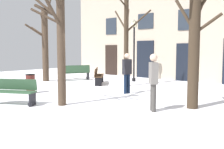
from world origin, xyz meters
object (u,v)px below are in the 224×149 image
Objects in this scene: tree_near_facade at (60,35)px; bench_facing_shops at (75,72)px; bench_far_corner at (98,75)px; tree_foreground at (194,40)px; person_by_shop_door at (127,71)px; litter_bin at (30,84)px; tree_center at (126,37)px; tree_left_of_center at (45,42)px; person_strolling at (153,79)px; bench_by_litter_bin at (14,92)px; streetlamp at (134,44)px.

bench_facing_shops is (-5.33, 5.29, -1.93)m from tree_near_facade.
bench_facing_shops is at bearing 42.02° from bench_far_corner.
person_by_shop_door is at bearing 166.06° from tree_foreground.
tree_center is at bearing 69.70° from litter_bin.
person_strolling is (9.37, -2.47, -1.34)m from tree_left_of_center.
tree_center reaches higher than bench_far_corner.
tree_foreground is at bearing 15.75° from litter_bin.
tree_near_facade is 2.59m from bench_by_litter_bin.
tree_left_of_center is at bearing -162.83° from tree_center.
tree_center is at bearing 151.06° from tree_foreground.
person_by_shop_door is 0.98× the size of person_strolling.
bench_facing_shops is 5.82m from person_by_shop_door.
person_by_shop_door is at bearing 86.87° from tree_near_facade.
tree_center is (-1.37, 5.42, 0.18)m from tree_near_facade.
streetlamp is 3.02m from bench_far_corner.
tree_left_of_center is 1.02× the size of tree_center.
tree_near_facade is 1.27× the size of streetlamp.
tree_left_of_center is at bearing 67.77° from bench_far_corner.
tree_left_of_center is 1.39× the size of streetlamp.
tree_center reaches higher than tree_foreground.
person_by_shop_door reaches higher than bench_far_corner.
tree_center is 3.08× the size of bench_by_litter_bin.
tree_left_of_center is (-6.46, 3.85, -0.07)m from tree_near_facade.
tree_near_facade is 2.57× the size of bench_facing_shops.
person_by_shop_door is (1.54, 4.52, 0.53)m from bench_by_litter_bin.
tree_near_facade reaches higher than streetlamp.
tree_left_of_center reaches higher than tree_foreground.
tree_foreground is 2.77× the size of bench_by_litter_bin.
tree_near_facade is at bearing 170.65° from bench_far_corner.
litter_bin is 0.47× the size of bench_facing_shops.
tree_center is (-5.02, 2.78, 0.34)m from tree_foreground.
streetlamp reaches higher than bench_facing_shops.
bench_facing_shops reaches higher than litter_bin.
bench_facing_shops reaches higher than bench_far_corner.
streetlamp is at bearing 39.34° from tree_left_of_center.
bench_facing_shops is at bearing -178.10° from tree_center.
tree_foreground is 1.23× the size of streetlamp.
tree_center reaches higher than bench_facing_shops.
bench_by_litter_bin is at bearing 155.01° from bench_far_corner.
tree_center is 1.37× the size of streetlamp.
person_by_shop_door reaches higher than bench_facing_shops.
person_by_shop_door is at bearing -3.00° from tree_left_of_center.
person_strolling is (4.28, -4.04, -1.59)m from tree_center.
tree_foreground reaches higher than bench_by_litter_bin.
bench_far_corner is (2.31, -0.30, -0.01)m from bench_facing_shops.
bench_facing_shops is at bearing -146.86° from streetlamp.
bench_facing_shops is (1.13, 1.44, -1.86)m from tree_left_of_center.
bench_by_litter_bin is (-1.35, -1.02, -1.96)m from tree_near_facade.
person_strolling is (2.91, 1.38, -1.41)m from tree_near_facade.
tree_center is at bearing 17.17° from tree_left_of_center.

